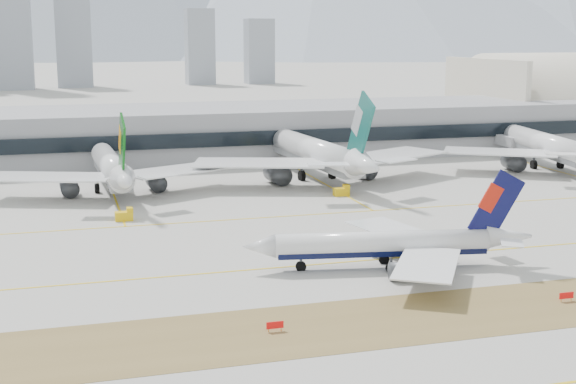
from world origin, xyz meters
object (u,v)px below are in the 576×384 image
object	(u,v)px
widebody_china_air	(550,147)
terminal	(189,133)
widebody_cathay	(319,155)
taxiing_airliner	(393,244)
widebody_eva	(112,169)

from	to	relation	value
widebody_china_air	terminal	bearing A→B (deg)	70.79
widebody_cathay	widebody_china_air	xyz separation A→B (m)	(66.40, -1.12, -0.49)
taxiing_airliner	widebody_cathay	world-z (taller)	widebody_cathay
widebody_cathay	widebody_china_air	bearing A→B (deg)	-95.54
terminal	widebody_eva	bearing A→B (deg)	-117.60
widebody_cathay	widebody_eva	bearing A→B (deg)	88.03
widebody_cathay	terminal	distance (m)	53.83
taxiing_airliner	widebody_china_air	xyz separation A→B (m)	(79.44, 76.31, 2.27)
taxiing_airliner	widebody_eva	bearing A→B (deg)	-53.20
widebody_cathay	terminal	bearing A→B (deg)	23.79
taxiing_airliner	widebody_eva	size ratio (longest dim) A/B	0.79
terminal	taxiing_airliner	bearing A→B (deg)	-84.27
taxiing_airliner	widebody_china_air	world-z (taller)	widebody_china_air
widebody_china_air	taxiing_airliner	bearing A→B (deg)	142.43
widebody_cathay	widebody_china_air	distance (m)	66.41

